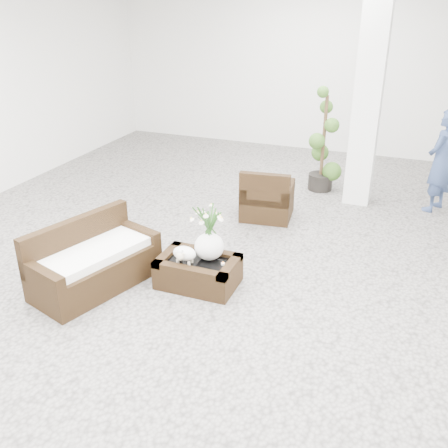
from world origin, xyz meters
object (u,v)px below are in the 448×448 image
(coffee_table, at_px, (198,273))
(topiary, at_px, (324,141))
(armchair, at_px, (268,192))
(loveseat, at_px, (94,256))

(coffee_table, bearing_deg, topiary, 79.33)
(coffee_table, height_order, topiary, topiary)
(coffee_table, bearing_deg, armchair, 85.59)
(armchair, xyz_separation_m, loveseat, (-1.26, -2.64, -0.00))
(coffee_table, height_order, loveseat, loveseat)
(coffee_table, bearing_deg, loveseat, -157.38)
(armchair, relative_size, loveseat, 0.54)
(topiary, bearing_deg, coffee_table, -100.67)
(coffee_table, distance_m, topiary, 3.77)
(topiary, bearing_deg, armchair, -109.63)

